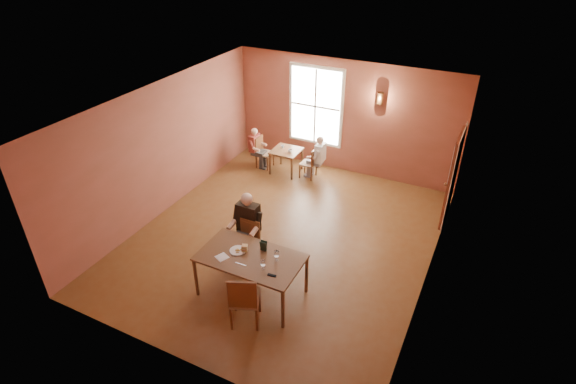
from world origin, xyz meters
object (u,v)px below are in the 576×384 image
at_px(diner_maroon, 264,149).
at_px(chair_empty, 245,297).
at_px(chair_diner_main, 246,245).
at_px(main_table, 251,275).
at_px(diner_white, 309,158).
at_px(chair_diner_maroon, 265,152).
at_px(diner_main, 244,236).
at_px(second_table, 286,161).
at_px(chair_diner_white, 308,163).

bearing_deg(diner_maroon, chair_empty, 25.75).
bearing_deg(chair_diner_main, main_table, 127.57).
distance_m(diner_white, chair_diner_maroon, 1.34).
height_order(diner_main, chair_diner_maroon, diner_main).
bearing_deg(main_table, diner_white, 100.72).
bearing_deg(diner_white, second_table, 90.00).
height_order(chair_diner_white, diner_maroon, diner_maroon).
xyz_separation_m(chair_empty, diner_maroon, (-2.44, 5.06, 0.01)).
height_order(diner_main, diner_maroon, diner_main).
relative_size(chair_diner_main, diner_maroon, 0.88).
distance_m(diner_main, diner_white, 3.85).
relative_size(second_table, chair_diner_maroon, 0.84).
relative_size(chair_diner_main, diner_white, 0.83).
bearing_deg(chair_diner_white, second_table, 90.00).
relative_size(chair_diner_main, diner_main, 0.67).
bearing_deg(chair_diner_white, diner_maroon, 90.00).
xyz_separation_m(second_table, chair_diner_maroon, (-0.65, 0.00, 0.11)).
distance_m(main_table, chair_diner_main, 0.82).
height_order(main_table, chair_diner_white, main_table).
xyz_separation_m(diner_main, chair_empty, (0.74, -1.23, -0.18)).
distance_m(chair_diner_main, chair_diner_white, 3.82).
bearing_deg(diner_maroon, diner_main, 23.96).
distance_m(main_table, chair_diner_white, 4.54).
bearing_deg(second_table, chair_diner_main, -74.94).
relative_size(chair_diner_white, diner_maroon, 0.77).
height_order(chair_empty, diner_white, diner_white).
height_order(main_table, second_table, main_table).
bearing_deg(main_table, chair_diner_maroon, 116.01).
height_order(chair_diner_main, chair_empty, chair_empty).
distance_m(chair_diner_white, diner_white, 0.16).
bearing_deg(main_table, chair_empty, -68.58).
relative_size(chair_diner_main, second_table, 1.32).
distance_m(diner_white, diner_maroon, 1.36).
distance_m(second_table, diner_maroon, 0.72).
relative_size(diner_white, diner_maroon, 1.05).
bearing_deg(second_table, chair_empty, -70.81).
relative_size(second_table, diner_white, 0.63).
xyz_separation_m(chair_empty, chair_diner_maroon, (-2.41, 5.06, -0.10)).
xyz_separation_m(chair_diner_white, diner_white, (0.03, 0.00, 0.16)).
relative_size(main_table, chair_diner_maroon, 2.09).
bearing_deg(second_table, diner_maroon, 180.00).
bearing_deg(diner_maroon, second_table, 90.00).
bearing_deg(chair_diner_main, second_table, -74.94).
xyz_separation_m(main_table, chair_diner_white, (-0.87, 4.45, -0.01)).
bearing_deg(diner_white, chair_diner_main, -174.84).
bearing_deg(chair_diner_maroon, chair_diner_main, 23.75).
relative_size(main_table, second_table, 2.51).
xyz_separation_m(chair_empty, chair_diner_white, (-1.11, 5.06, -0.11)).
bearing_deg(diner_main, diner_maroon, -66.04).
distance_m(main_table, diner_white, 4.54).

